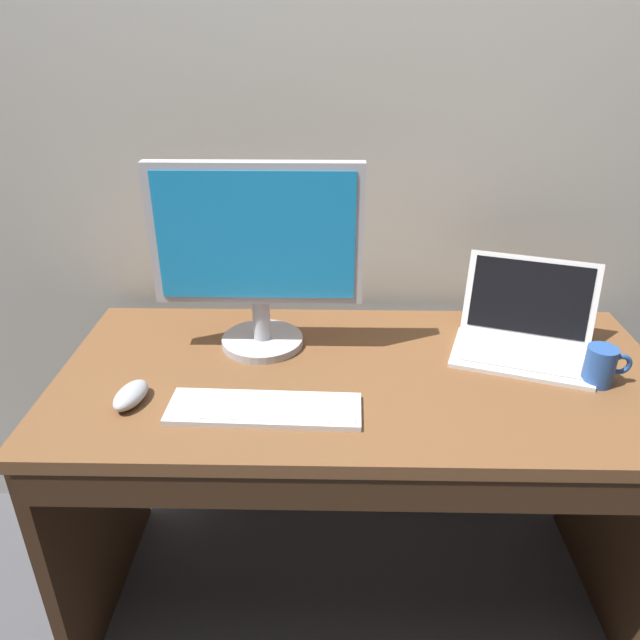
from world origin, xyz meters
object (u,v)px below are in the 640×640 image
Objects in this scene: laptop_white at (525,333)px; wired_keyboard at (264,409)px; coffee_mug at (601,366)px; computer_mouse at (131,395)px; external_monitor at (257,252)px.

laptop_white is 0.95× the size of wired_keyboard.
computer_mouse is at bearing -174.50° from coffee_mug.
wired_keyboard is at bearing -82.86° from external_monitor.
wired_keyboard is 0.30m from computer_mouse.
wired_keyboard is 0.78m from coffee_mug.
coffee_mug reaches higher than computer_mouse.
coffee_mug reaches higher than wired_keyboard.
laptop_white reaches higher than wired_keyboard.
coffee_mug is at bearing -49.79° from laptop_white.
computer_mouse is (-0.30, 0.03, 0.01)m from wired_keyboard.
laptop_white is 0.79× the size of external_monitor.
external_monitor is 0.85m from coffee_mug.
external_monitor is (-0.68, -0.00, 0.22)m from laptop_white.
computer_mouse is (-0.94, -0.26, -0.03)m from laptop_white.
wired_keyboard is (0.04, -0.28, -0.26)m from external_monitor.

